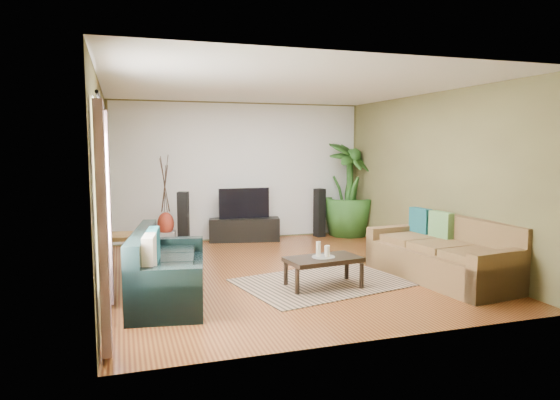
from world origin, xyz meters
name	(u,v)px	position (x,y,z in m)	size (l,w,h in m)	color
floor	(284,272)	(0.00, 0.00, 0.00)	(5.50, 5.50, 0.00)	brown
ceiling	(284,87)	(0.00, 0.00, 2.70)	(5.50, 5.50, 0.00)	white
wall_back	(241,171)	(0.00, 2.75, 1.35)	(5.00, 5.00, 0.00)	brown
wall_front	(376,201)	(0.00, -2.75, 1.35)	(5.00, 5.00, 0.00)	brown
wall_left	(102,185)	(-2.50, 0.00, 1.35)	(5.50, 5.50, 0.00)	brown
wall_right	(432,178)	(2.50, 0.00, 1.35)	(5.50, 5.50, 0.00)	brown
backwall_panel	(241,171)	(0.00, 2.74, 1.35)	(4.90, 4.90, 0.00)	white
window_pane	(99,192)	(-2.48, -1.60, 1.40)	(1.80, 1.80, 0.00)	white
curtain_near	(103,229)	(-2.43, -2.35, 1.15)	(0.08, 0.35, 2.20)	gray
curtain_far	(107,208)	(-2.43, -0.85, 1.15)	(0.08, 0.35, 2.20)	gray
curtain_rod	(101,101)	(-2.43, -1.60, 2.30)	(0.03, 0.03, 1.90)	black
sofa_left	(169,265)	(-1.74, -0.83, 0.42)	(1.89, 0.81, 0.85)	black
sofa_right	(442,249)	(1.97, -1.05, 0.42)	(2.22, 1.00, 0.85)	brown
area_rug	(322,282)	(0.31, -0.73, 0.01)	(2.19, 1.55, 0.01)	tan
coffee_table	(323,272)	(0.24, -0.92, 0.20)	(0.97, 0.53, 0.40)	black
candle_tray	(323,257)	(0.24, -0.92, 0.41)	(0.30, 0.30, 0.01)	gray
candle_tall	(318,249)	(0.18, -0.89, 0.51)	(0.06, 0.06, 0.19)	beige
candle_mid	(327,251)	(0.28, -0.96, 0.49)	(0.06, 0.06, 0.15)	#F4EACE
candle_short	(327,250)	(0.31, -0.86, 0.47)	(0.06, 0.06, 0.12)	#F0E6CB
tv_stand	(244,230)	(0.00, 2.50, 0.23)	(1.36, 0.41, 0.45)	black
television	(244,203)	(0.00, 2.50, 0.75)	(1.00, 0.05, 0.59)	black
speaker_left	(183,221)	(-1.22, 2.08, 0.52)	(0.19, 0.21, 1.04)	black
speaker_right	(319,213)	(1.59, 2.50, 0.49)	(0.18, 0.20, 0.98)	black
potted_plant	(349,189)	(2.21, 2.44, 0.97)	(1.09, 1.09, 1.94)	#25531B
plant_pot	(348,229)	(2.21, 2.44, 0.14)	(0.36, 0.36, 0.28)	black
pedestal	(166,241)	(-1.53, 2.14, 0.16)	(0.32, 0.32, 0.32)	gray
vase	(166,224)	(-1.53, 2.14, 0.47)	(0.30, 0.30, 0.41)	maroon
side_table	(125,254)	(-2.25, 0.64, 0.29)	(0.54, 0.54, 0.58)	olive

